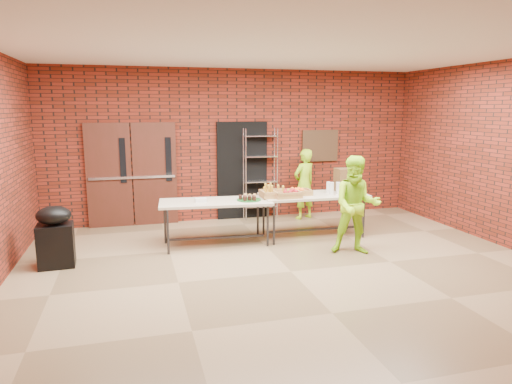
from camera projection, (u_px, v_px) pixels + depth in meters
room at (292, 164)px, 6.45m from camera, size 8.08×7.08×3.28m
double_doors at (133, 175)px, 9.24m from camera, size 1.78×0.12×2.10m
dark_doorway at (242, 171)px, 9.86m from camera, size 1.10×0.06×2.10m
bronze_plaque at (320, 146)px, 10.23m from camera, size 0.85×0.04×0.70m
wire_rack at (260, 174)px, 9.84m from camera, size 0.74×0.30×1.96m
table_left at (215, 205)px, 7.94m from camera, size 1.99×0.98×0.79m
table_right at (314, 198)px, 8.47m from camera, size 1.99×0.88×0.81m
basket_bananas at (274, 193)px, 8.20m from camera, size 0.49×0.38×0.15m
basket_oranges at (300, 192)px, 8.39m from camera, size 0.41×0.32×0.13m
basket_apples at (287, 194)px, 8.15m from camera, size 0.47×0.37×0.15m
muffin_tray at (249, 198)px, 7.98m from camera, size 0.43×0.43×0.11m
napkin_box at (201, 200)px, 7.84m from camera, size 0.20×0.13×0.07m
coffee_dispenser at (344, 180)px, 8.74m from camera, size 0.33×0.30×0.44m
cup_stack_front at (332, 189)px, 8.37m from camera, size 0.08×0.08×0.23m
cup_stack_mid at (338, 188)px, 8.42m from camera, size 0.08×0.08×0.23m
cup_stack_back at (328, 187)px, 8.57m from camera, size 0.07×0.07×0.21m
covered_grill at (55, 236)px, 6.90m from camera, size 0.54×0.46×0.94m
volunteer_woman at (304, 184)px, 9.88m from camera, size 0.65×0.55×1.52m
volunteer_man at (356, 205)px, 7.47m from camera, size 0.96×0.86×1.63m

